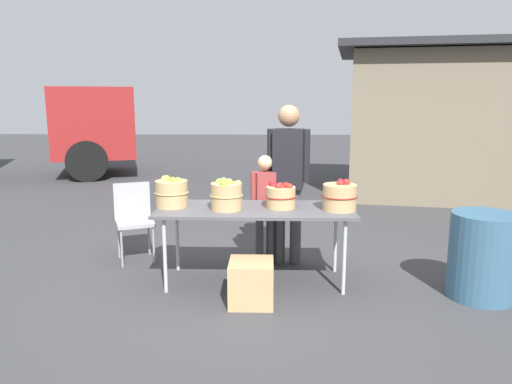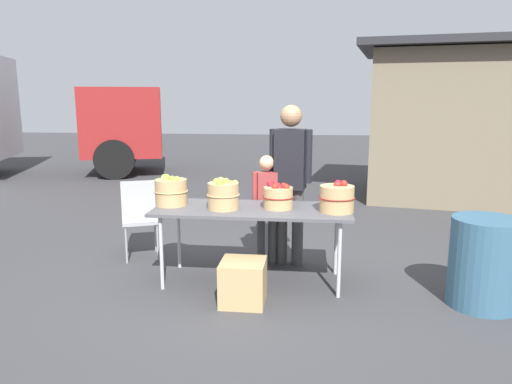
{
  "view_description": "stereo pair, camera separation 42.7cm",
  "coord_description": "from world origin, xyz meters",
  "px_view_note": "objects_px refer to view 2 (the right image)",
  "views": [
    {
      "loc": [
        0.14,
        -4.53,
        1.79
      ],
      "look_at": [
        0.0,
        0.3,
        0.85
      ],
      "focal_mm": 33.67,
      "sensor_mm": 36.0,
      "label": 1
    },
    {
      "loc": [
        0.57,
        -4.5,
        1.79
      ],
      "look_at": [
        0.0,
        0.3,
        0.85
      ],
      "focal_mm": 33.67,
      "sensor_mm": 36.0,
      "label": 2
    }
  ],
  "objects_px": {
    "apple_basket_red_1": "(337,198)",
    "trash_barrel": "(484,262)",
    "apple_basket_green_1": "(223,195)",
    "folding_chair": "(140,213)",
    "apple_basket_green_0": "(171,191)",
    "child_customer": "(267,201)",
    "market_table": "(252,212)",
    "produce_crate": "(243,282)",
    "vendor_adult": "(290,173)",
    "apple_basket_red_0": "(278,196)"
  },
  "relations": [
    {
      "from": "apple_basket_green_0",
      "to": "apple_basket_red_1",
      "type": "bearing_deg",
      "value": -3.37
    },
    {
      "from": "vendor_adult",
      "to": "child_customer",
      "type": "height_order",
      "value": "vendor_adult"
    },
    {
      "from": "vendor_adult",
      "to": "produce_crate",
      "type": "distance_m",
      "value": 1.41
    },
    {
      "from": "apple_basket_green_1",
      "to": "trash_barrel",
      "type": "xyz_separation_m",
      "value": [
        2.35,
        -0.25,
        -0.5
      ]
    },
    {
      "from": "folding_chair",
      "to": "child_customer",
      "type": "bearing_deg",
      "value": -28.27
    },
    {
      "from": "market_table",
      "to": "folding_chair",
      "type": "xyz_separation_m",
      "value": [
        -1.38,
        0.65,
        -0.2
      ]
    },
    {
      "from": "vendor_adult",
      "to": "child_customer",
      "type": "relative_size",
      "value": 1.43
    },
    {
      "from": "apple_basket_green_0",
      "to": "apple_basket_green_1",
      "type": "xyz_separation_m",
      "value": [
        0.55,
        -0.11,
        -0.0
      ]
    },
    {
      "from": "apple_basket_green_1",
      "to": "child_customer",
      "type": "relative_size",
      "value": 0.26
    },
    {
      "from": "child_customer",
      "to": "trash_barrel",
      "type": "relative_size",
      "value": 1.53
    },
    {
      "from": "apple_basket_red_1",
      "to": "trash_barrel",
      "type": "bearing_deg",
      "value": -11.63
    },
    {
      "from": "apple_basket_red_1",
      "to": "produce_crate",
      "type": "height_order",
      "value": "apple_basket_red_1"
    },
    {
      "from": "vendor_adult",
      "to": "trash_barrel",
      "type": "distance_m",
      "value": 2.05
    },
    {
      "from": "apple_basket_red_0",
      "to": "market_table",
      "type": "bearing_deg",
      "value": -176.69
    },
    {
      "from": "vendor_adult",
      "to": "market_table",
      "type": "bearing_deg",
      "value": 66.78
    },
    {
      "from": "child_customer",
      "to": "trash_barrel",
      "type": "distance_m",
      "value": 2.17
    },
    {
      "from": "market_table",
      "to": "apple_basket_red_1",
      "type": "xyz_separation_m",
      "value": [
        0.8,
        -0.06,
        0.18
      ]
    },
    {
      "from": "apple_basket_green_0",
      "to": "produce_crate",
      "type": "height_order",
      "value": "apple_basket_green_0"
    },
    {
      "from": "apple_basket_red_0",
      "to": "folding_chair",
      "type": "distance_m",
      "value": 1.79
    },
    {
      "from": "market_table",
      "to": "apple_basket_red_1",
      "type": "relative_size",
      "value": 5.6
    },
    {
      "from": "apple_basket_red_1",
      "to": "child_customer",
      "type": "relative_size",
      "value": 0.28
    },
    {
      "from": "apple_basket_green_0",
      "to": "apple_basket_green_1",
      "type": "height_order",
      "value": "apple_basket_green_0"
    },
    {
      "from": "market_table",
      "to": "apple_basket_green_1",
      "type": "relative_size",
      "value": 5.99
    },
    {
      "from": "child_customer",
      "to": "folding_chair",
      "type": "relative_size",
      "value": 1.4
    },
    {
      "from": "child_customer",
      "to": "market_table",
      "type": "bearing_deg",
      "value": 61.07
    },
    {
      "from": "apple_basket_green_0",
      "to": "apple_basket_green_1",
      "type": "bearing_deg",
      "value": -11.29
    },
    {
      "from": "market_table",
      "to": "apple_basket_green_0",
      "type": "relative_size",
      "value": 5.7
    },
    {
      "from": "market_table",
      "to": "apple_basket_green_0",
      "type": "height_order",
      "value": "apple_basket_green_0"
    },
    {
      "from": "apple_basket_red_1",
      "to": "vendor_adult",
      "type": "xyz_separation_m",
      "value": [
        -0.47,
        0.62,
        0.14
      ]
    },
    {
      "from": "market_table",
      "to": "trash_barrel",
      "type": "relative_size",
      "value": 2.42
    },
    {
      "from": "apple_basket_green_1",
      "to": "produce_crate",
      "type": "xyz_separation_m",
      "value": [
        0.25,
        -0.45,
        -0.69
      ]
    },
    {
      "from": "trash_barrel",
      "to": "apple_basket_green_1",
      "type": "bearing_deg",
      "value": 173.97
    },
    {
      "from": "apple_basket_red_0",
      "to": "child_customer",
      "type": "xyz_separation_m",
      "value": [
        -0.16,
        0.49,
        -0.16
      ]
    },
    {
      "from": "produce_crate",
      "to": "apple_basket_green_0",
      "type": "bearing_deg",
      "value": 145.02
    },
    {
      "from": "apple_basket_red_0",
      "to": "trash_barrel",
      "type": "distance_m",
      "value": 1.92
    },
    {
      "from": "child_customer",
      "to": "produce_crate",
      "type": "xyz_separation_m",
      "value": [
        -0.11,
        -1.03,
        -0.52
      ]
    },
    {
      "from": "trash_barrel",
      "to": "produce_crate",
      "type": "bearing_deg",
      "value": -174.43
    },
    {
      "from": "apple_basket_red_0",
      "to": "apple_basket_red_1",
      "type": "relative_size",
      "value": 0.89
    },
    {
      "from": "market_table",
      "to": "folding_chair",
      "type": "height_order",
      "value": "folding_chair"
    },
    {
      "from": "apple_basket_red_0",
      "to": "produce_crate",
      "type": "xyz_separation_m",
      "value": [
        -0.26,
        -0.54,
        -0.67
      ]
    },
    {
      "from": "produce_crate",
      "to": "folding_chair",
      "type": "bearing_deg",
      "value": 139.2
    },
    {
      "from": "market_table",
      "to": "apple_basket_green_1",
      "type": "distance_m",
      "value": 0.34
    },
    {
      "from": "apple_basket_green_1",
      "to": "apple_basket_red_0",
      "type": "bearing_deg",
      "value": 9.75
    },
    {
      "from": "apple_basket_green_1",
      "to": "folding_chair",
      "type": "bearing_deg",
      "value": 146.82
    },
    {
      "from": "vendor_adult",
      "to": "trash_barrel",
      "type": "relative_size",
      "value": 2.2
    },
    {
      "from": "produce_crate",
      "to": "vendor_adult",
      "type": "bearing_deg",
      "value": 71.93
    },
    {
      "from": "market_table",
      "to": "apple_basket_red_0",
      "type": "height_order",
      "value": "apple_basket_red_0"
    },
    {
      "from": "apple_basket_red_1",
      "to": "trash_barrel",
      "type": "height_order",
      "value": "apple_basket_red_1"
    },
    {
      "from": "apple_basket_green_1",
      "to": "folding_chair",
      "type": "relative_size",
      "value": 0.37
    },
    {
      "from": "apple_basket_green_0",
      "to": "apple_basket_red_0",
      "type": "height_order",
      "value": "apple_basket_green_0"
    }
  ]
}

